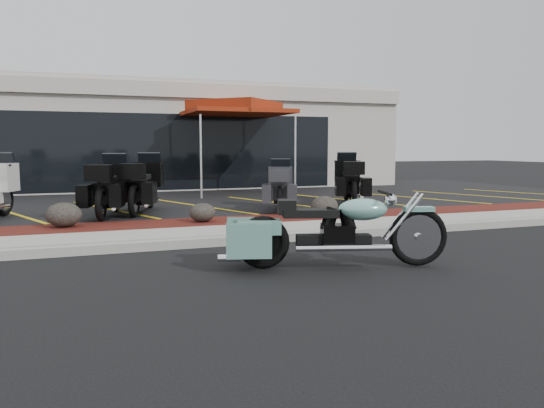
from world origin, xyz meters
name	(u,v)px	position (x,y,z in m)	size (l,w,h in m)	color
ground	(276,252)	(0.00, 0.00, 0.00)	(90.00, 90.00, 0.00)	black
curb	(258,239)	(0.00, 0.90, 0.07)	(24.00, 0.25, 0.15)	gray
sidewalk	(246,233)	(0.00, 1.60, 0.07)	(24.00, 1.20, 0.15)	gray
mulch_bed	(229,224)	(0.00, 2.80, 0.08)	(24.00, 1.20, 0.16)	#38110C
upper_lot	(182,200)	(0.00, 8.20, 0.07)	(26.00, 9.60, 0.15)	black
dealership_building	(154,139)	(0.00, 14.47, 2.01)	(18.00, 8.16, 4.00)	#A49E94
boulder_left	(64,215)	(-3.22, 2.91, 0.39)	(0.66, 0.55, 0.47)	black
boulder_mid	(202,212)	(-0.59, 2.72, 0.35)	(0.54, 0.45, 0.38)	black
boulder_right	(324,206)	(2.15, 2.71, 0.38)	(0.62, 0.52, 0.44)	black
hero_cruiser	(418,228)	(1.53, -1.62, 0.55)	(3.10, 0.78, 1.09)	#6DAA9C
touring_white	(2,184)	(-4.52, 5.12, 0.86)	(2.43, 0.93, 1.41)	silver
touring_black_front	(115,182)	(-2.13, 5.20, 0.84)	(2.38, 0.91, 1.38)	black
touring_black_mid	(150,180)	(-1.28, 5.58, 0.85)	(2.40, 0.92, 1.39)	black
touring_grey	(280,182)	(1.93, 4.88, 0.77)	(2.12, 0.81, 1.23)	#2E2E33
touring_black_rear	(347,176)	(4.22, 5.60, 0.84)	(2.37, 0.91, 1.38)	black
traffic_cone	(140,191)	(-1.24, 8.40, 0.37)	(0.33, 0.33, 0.43)	red
popup_canopy	(236,110)	(2.00, 9.23, 2.89)	(4.06, 4.06, 3.02)	silver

